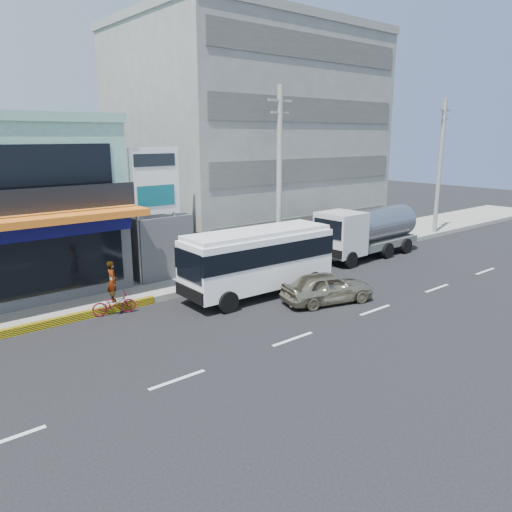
% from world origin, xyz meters
% --- Properties ---
extents(ground, '(120.00, 120.00, 0.00)m').
position_xyz_m(ground, '(0.00, 0.00, 0.00)').
color(ground, black).
rests_on(ground, ground).
extents(sidewalk, '(70.00, 5.00, 0.30)m').
position_xyz_m(sidewalk, '(5.00, 9.50, 0.15)').
color(sidewalk, gray).
rests_on(sidewalk, ground).
extents(concrete_building, '(16.00, 12.00, 14.00)m').
position_xyz_m(concrete_building, '(10.00, 15.00, 7.00)').
color(concrete_building, gray).
rests_on(concrete_building, ground).
extents(gap_structure, '(3.00, 6.00, 3.50)m').
position_xyz_m(gap_structure, '(0.00, 12.00, 1.75)').
color(gap_structure, '#4B4B50').
rests_on(gap_structure, ground).
extents(satellite_dish, '(1.50, 1.50, 0.15)m').
position_xyz_m(satellite_dish, '(0.00, 11.00, 3.58)').
color(satellite_dish, slate).
rests_on(satellite_dish, gap_structure).
extents(billboard, '(2.60, 0.18, 6.90)m').
position_xyz_m(billboard, '(-0.50, 9.20, 4.93)').
color(billboard, gray).
rests_on(billboard, ground).
extents(utility_pole_near, '(1.60, 0.30, 10.00)m').
position_xyz_m(utility_pole_near, '(6.00, 7.40, 5.15)').
color(utility_pole_near, '#999993').
rests_on(utility_pole_near, ground).
extents(utility_pole_far, '(1.60, 0.30, 10.00)m').
position_xyz_m(utility_pole_far, '(22.00, 7.40, 5.15)').
color(utility_pole_far, '#999993').
rests_on(utility_pole_far, ground).
extents(minibus, '(7.62, 2.88, 3.15)m').
position_xyz_m(minibus, '(2.46, 4.95, 1.88)').
color(minibus, white).
rests_on(minibus, ground).
extents(sedan, '(4.56, 2.82, 1.45)m').
position_xyz_m(sedan, '(4.13, 2.06, 0.72)').
color(sedan, tan).
rests_on(sedan, ground).
extents(tanker_truck, '(7.85, 2.68, 3.07)m').
position_xyz_m(tanker_truck, '(12.47, 6.49, 1.65)').
color(tanker_truck, silver).
rests_on(tanker_truck, ground).
extents(motorcycle_rider, '(1.93, 1.06, 2.35)m').
position_xyz_m(motorcycle_rider, '(-4.00, 6.80, 0.77)').
color(motorcycle_rider, maroon).
rests_on(motorcycle_rider, ground).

